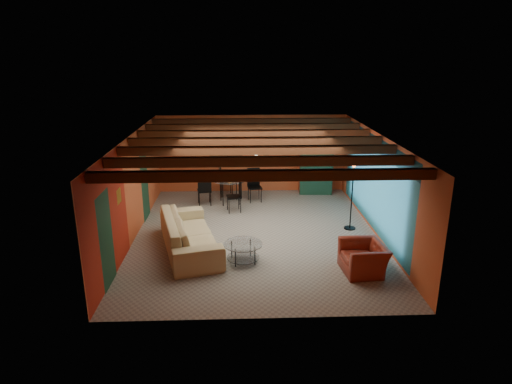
{
  "coord_description": "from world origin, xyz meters",
  "views": [
    {
      "loc": [
        -0.44,
        -11.19,
        4.76
      ],
      "look_at": [
        0.0,
        0.2,
        1.15
      ],
      "focal_mm": 31.18,
      "sensor_mm": 36.0,
      "label": 1
    }
  ],
  "objects_px": {
    "armchair": "(363,258)",
    "potted_plant": "(317,132)",
    "floor_lamp": "(352,195)",
    "vase": "(229,168)",
    "sofa": "(190,233)",
    "dining_table": "(230,187)",
    "coffee_table": "(243,252)",
    "armoire": "(315,166)"
  },
  "relations": [
    {
      "from": "armchair",
      "to": "armoire",
      "type": "height_order",
      "value": "armoire"
    },
    {
      "from": "armchair",
      "to": "coffee_table",
      "type": "xyz_separation_m",
      "value": [
        -2.7,
        0.61,
        -0.1
      ]
    },
    {
      "from": "armoire",
      "to": "potted_plant",
      "type": "xyz_separation_m",
      "value": [
        0.0,
        0.0,
        1.2
      ]
    },
    {
      "from": "sofa",
      "to": "dining_table",
      "type": "bearing_deg",
      "value": -29.4
    },
    {
      "from": "dining_table",
      "to": "vase",
      "type": "distance_m",
      "value": 0.64
    },
    {
      "from": "armoire",
      "to": "armchair",
      "type": "bearing_deg",
      "value": -85.49
    },
    {
      "from": "coffee_table",
      "to": "armoire",
      "type": "relative_size",
      "value": 0.48
    },
    {
      "from": "floor_lamp",
      "to": "potted_plant",
      "type": "height_order",
      "value": "potted_plant"
    },
    {
      "from": "floor_lamp",
      "to": "coffee_table",
      "type": "bearing_deg",
      "value": -147.42
    },
    {
      "from": "armchair",
      "to": "floor_lamp",
      "type": "xyz_separation_m",
      "value": [
        0.33,
        2.54,
        0.66
      ]
    },
    {
      "from": "sofa",
      "to": "armoire",
      "type": "xyz_separation_m",
      "value": [
        3.9,
        4.6,
        0.51
      ]
    },
    {
      "from": "armchair",
      "to": "floor_lamp",
      "type": "bearing_deg",
      "value": 167.99
    },
    {
      "from": "armchair",
      "to": "floor_lamp",
      "type": "relative_size",
      "value": 0.52
    },
    {
      "from": "sofa",
      "to": "armoire",
      "type": "bearing_deg",
      "value": -54.96
    },
    {
      "from": "sofa",
      "to": "potted_plant",
      "type": "bearing_deg",
      "value": -54.96
    },
    {
      "from": "floor_lamp",
      "to": "vase",
      "type": "xyz_separation_m",
      "value": [
        -3.41,
        2.36,
        0.2
      ]
    },
    {
      "from": "floor_lamp",
      "to": "potted_plant",
      "type": "xyz_separation_m",
      "value": [
        -0.45,
        3.38,
        1.15
      ]
    },
    {
      "from": "armoire",
      "to": "vase",
      "type": "xyz_separation_m",
      "value": [
        -2.96,
        -1.03,
        0.25
      ]
    },
    {
      "from": "sofa",
      "to": "floor_lamp",
      "type": "bearing_deg",
      "value": -89.06
    },
    {
      "from": "armchair",
      "to": "potted_plant",
      "type": "distance_m",
      "value": 6.2
    },
    {
      "from": "coffee_table",
      "to": "armoire",
      "type": "height_order",
      "value": "armoire"
    },
    {
      "from": "floor_lamp",
      "to": "potted_plant",
      "type": "relative_size",
      "value": 4.02
    },
    {
      "from": "coffee_table",
      "to": "armoire",
      "type": "xyz_separation_m",
      "value": [
        2.58,
        5.32,
        0.71
      ]
    },
    {
      "from": "potted_plant",
      "to": "floor_lamp",
      "type": "bearing_deg",
      "value": -82.43
    },
    {
      "from": "sofa",
      "to": "dining_table",
      "type": "height_order",
      "value": "dining_table"
    },
    {
      "from": "dining_table",
      "to": "potted_plant",
      "type": "distance_m",
      "value": 3.51
    },
    {
      "from": "sofa",
      "to": "floor_lamp",
      "type": "height_order",
      "value": "floor_lamp"
    },
    {
      "from": "sofa",
      "to": "floor_lamp",
      "type": "relative_size",
      "value": 1.51
    },
    {
      "from": "armoire",
      "to": "vase",
      "type": "distance_m",
      "value": 3.14
    },
    {
      "from": "floor_lamp",
      "to": "potted_plant",
      "type": "distance_m",
      "value": 3.6
    },
    {
      "from": "sofa",
      "to": "potted_plant",
      "type": "relative_size",
      "value": 6.07
    },
    {
      "from": "coffee_table",
      "to": "potted_plant",
      "type": "distance_m",
      "value": 6.21
    },
    {
      "from": "armchair",
      "to": "armoire",
      "type": "distance_m",
      "value": 5.96
    },
    {
      "from": "armchair",
      "to": "dining_table",
      "type": "bearing_deg",
      "value": -152.53
    },
    {
      "from": "armchair",
      "to": "coffee_table",
      "type": "height_order",
      "value": "armchair"
    },
    {
      "from": "coffee_table",
      "to": "floor_lamp",
      "type": "height_order",
      "value": "floor_lamp"
    },
    {
      "from": "dining_table",
      "to": "vase",
      "type": "relative_size",
      "value": 12.11
    },
    {
      "from": "vase",
      "to": "potted_plant",
      "type": "bearing_deg",
      "value": 19.1
    },
    {
      "from": "armchair",
      "to": "potted_plant",
      "type": "height_order",
      "value": "potted_plant"
    },
    {
      "from": "potted_plant",
      "to": "armchair",
      "type": "bearing_deg",
      "value": -88.8
    },
    {
      "from": "armchair",
      "to": "floor_lamp",
      "type": "height_order",
      "value": "floor_lamp"
    },
    {
      "from": "dining_table",
      "to": "armoire",
      "type": "bearing_deg",
      "value": 19.1
    }
  ]
}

